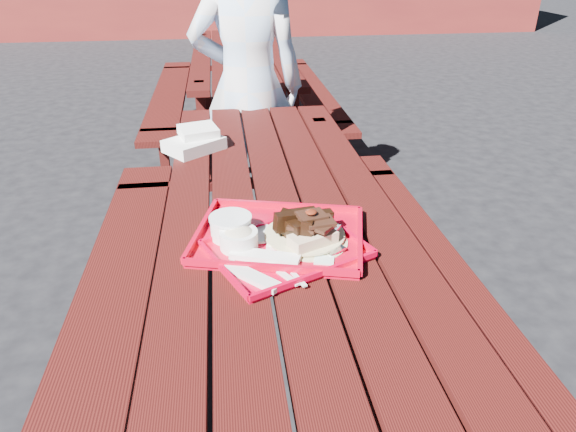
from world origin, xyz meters
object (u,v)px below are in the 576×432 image
Objects in this scene: picnic_table_far at (241,76)px; near_tray at (283,241)px; person at (248,87)px; picnic_table_near at (282,264)px; far_tray at (276,234)px.

near_tray reaches higher than picnic_table_far.
picnic_table_far is 1.51m from person.
near_tray is (-0.02, -0.22, 0.22)m from picnic_table_near.
picnic_table_near is at bearing 83.86° from near_tray.
picnic_table_far is 4.39× the size of far_tray.
near_tray is 0.29× the size of person.
picnic_table_far is 1.44× the size of person.
near_tray reaches higher than picnic_table_near.
near_tray reaches higher than far_tray.
picnic_table_far is 2.98m from far_tray.
picnic_table_near is 0.31m from near_tray.
picnic_table_far is 4.97× the size of near_tray.
near_tray is 0.06m from far_tray.
near_tray is 1.54m from person.
near_tray is (-0.02, -3.02, 0.22)m from picnic_table_far.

